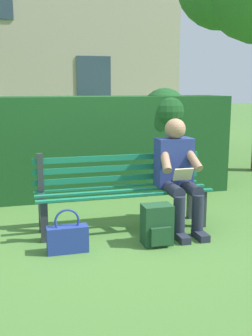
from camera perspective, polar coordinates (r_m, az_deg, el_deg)
ground at (r=4.39m, az=-0.35°, el=-8.48°), size 60.00×60.00×0.00m
park_bench at (r=4.33m, az=-0.61°, el=-2.83°), size 1.82×0.46×0.82m
person_seated at (r=4.31m, az=7.24°, el=-0.52°), size 0.44×0.73×1.16m
hedge_backdrop at (r=5.61m, az=-7.83°, el=3.33°), size 4.50×0.77×1.47m
backpack at (r=3.93m, az=4.34°, el=-7.94°), size 0.28×0.27×0.39m
handbag at (r=3.80m, az=-8.15°, el=-9.61°), size 0.37×0.13×0.41m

